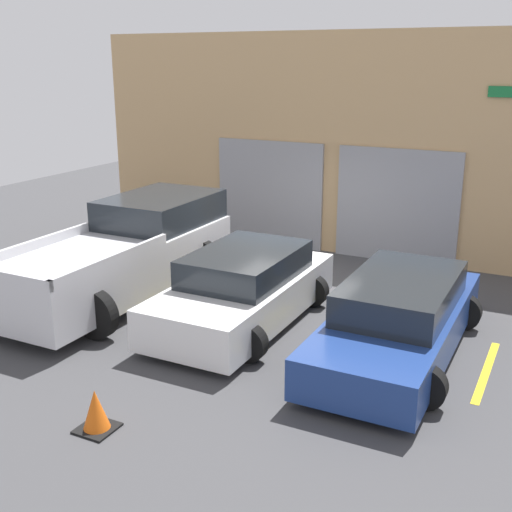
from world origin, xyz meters
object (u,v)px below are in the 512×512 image
at_px(traffic_cone, 96,412).
at_px(sedan_side, 399,318).
at_px(pickup_truck, 126,253).
at_px(sedan_white, 244,289).

bearing_deg(traffic_cone, sedan_side, 54.58).
height_order(pickup_truck, sedan_side, pickup_truck).
xyz_separation_m(pickup_truck, sedan_white, (2.75, -0.26, -0.23)).
bearing_deg(traffic_cone, pickup_truck, 123.14).
xyz_separation_m(sedan_side, traffic_cone, (-2.79, -3.92, -0.33)).
bearing_deg(sedan_side, traffic_cone, -125.42).
bearing_deg(sedan_white, pickup_truck, 174.63).
height_order(sedan_white, sedan_side, sedan_white).
relative_size(sedan_white, sedan_side, 0.88).
bearing_deg(sedan_white, sedan_side, 0.14).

